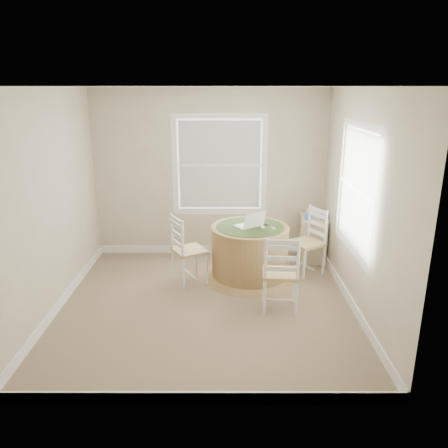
{
  "coord_description": "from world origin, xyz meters",
  "views": [
    {
      "loc": [
        0.22,
        -4.9,
        2.59
      ],
      "look_at": [
        0.22,
        0.45,
        0.91
      ],
      "focal_mm": 35.0,
      "sensor_mm": 36.0,
      "label": 1
    }
  ],
  "objects_px": {
    "round_table": "(250,251)",
    "chair_right": "(307,243)",
    "chair_near": "(280,273)",
    "chair_left": "(189,250)",
    "laptop": "(250,224)",
    "corner_chest": "(313,238)"
  },
  "relations": [
    {
      "from": "chair_right",
      "to": "laptop",
      "type": "relative_size",
      "value": 2.15
    },
    {
      "from": "laptop",
      "to": "chair_left",
      "type": "bearing_deg",
      "value": -23.46
    },
    {
      "from": "round_table",
      "to": "chair_left",
      "type": "distance_m",
      "value": 0.84
    },
    {
      "from": "round_table",
      "to": "laptop",
      "type": "relative_size",
      "value": 2.84
    },
    {
      "from": "corner_chest",
      "to": "laptop",
      "type": "bearing_deg",
      "value": -141.71
    },
    {
      "from": "round_table",
      "to": "chair_right",
      "type": "height_order",
      "value": "chair_right"
    },
    {
      "from": "chair_right",
      "to": "corner_chest",
      "type": "height_order",
      "value": "chair_right"
    },
    {
      "from": "round_table",
      "to": "chair_near",
      "type": "distance_m",
      "value": 0.95
    },
    {
      "from": "chair_left",
      "to": "chair_near",
      "type": "height_order",
      "value": "same"
    },
    {
      "from": "chair_near",
      "to": "laptop",
      "type": "height_order",
      "value": "laptop"
    },
    {
      "from": "chair_right",
      "to": "round_table",
      "type": "bearing_deg",
      "value": -105.77
    },
    {
      "from": "chair_near",
      "to": "chair_right",
      "type": "distance_m",
      "value": 1.18
    },
    {
      "from": "chair_near",
      "to": "chair_left",
      "type": "bearing_deg",
      "value": -28.96
    },
    {
      "from": "chair_right",
      "to": "laptop",
      "type": "xyz_separation_m",
      "value": [
        -0.83,
        -0.17,
        0.33
      ]
    },
    {
      "from": "laptop",
      "to": "corner_chest",
      "type": "height_order",
      "value": "laptop"
    },
    {
      "from": "laptop",
      "to": "round_table",
      "type": "bearing_deg",
      "value": 87.26
    },
    {
      "from": "chair_left",
      "to": "chair_near",
      "type": "relative_size",
      "value": 1.0
    },
    {
      "from": "round_table",
      "to": "chair_near",
      "type": "bearing_deg",
      "value": -83.8
    },
    {
      "from": "round_table",
      "to": "laptop",
      "type": "xyz_separation_m",
      "value": [
        -0.0,
        0.01,
        0.38
      ]
    },
    {
      "from": "chair_near",
      "to": "corner_chest",
      "type": "bearing_deg",
      "value": -108.75
    },
    {
      "from": "chair_near",
      "to": "laptop",
      "type": "relative_size",
      "value": 2.15
    },
    {
      "from": "chair_left",
      "to": "chair_right",
      "type": "relative_size",
      "value": 1.0
    }
  ]
}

